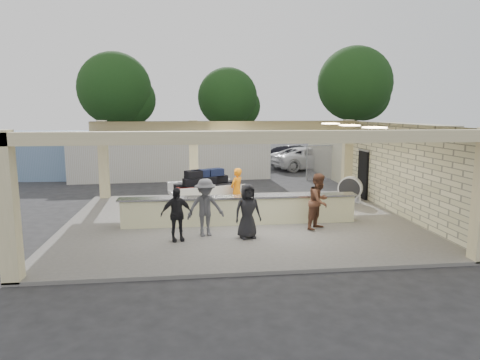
{
  "coord_description": "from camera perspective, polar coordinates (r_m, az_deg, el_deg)",
  "views": [
    {
      "loc": [
        -1.71,
        -14.76,
        3.96
      ],
      "look_at": [
        0.18,
        1.0,
        1.39
      ],
      "focal_mm": 32.0,
      "sensor_mm": 36.0,
      "label": 1
    }
  ],
  "objects": [
    {
      "name": "car_white_b",
      "position": [
        31.96,
        17.95,
        2.9
      ],
      "size": [
        4.7,
        2.62,
        1.4
      ],
      "primitive_type": "imported",
      "rotation": [
        0.0,
        0.0,
        1.34
      ],
      "color": "white",
      "rests_on": "ground"
    },
    {
      "name": "car_white_a",
      "position": [
        29.74,
        9.24,
        2.9
      ],
      "size": [
        5.79,
        3.89,
        1.51
      ],
      "primitive_type": "imported",
      "rotation": [
        0.0,
        0.0,
        1.85
      ],
      "color": "white",
      "rests_on": "ground"
    },
    {
      "name": "passenger_a",
      "position": [
        14.27,
        10.5,
        -2.81
      ],
      "size": [
        0.92,
        0.91,
        1.85
      ],
      "primitive_type": "imported",
      "rotation": [
        0.0,
        0.0,
        0.77
      ],
      "color": "brown",
      "rests_on": "pavilion"
    },
    {
      "name": "adjacent_building",
      "position": [
        27.28,
        17.5,
        3.82
      ],
      "size": [
        6.0,
        8.0,
        3.2
      ],
      "primitive_type": "cube",
      "color": "beige",
      "rests_on": "ground"
    },
    {
      "name": "container_blue",
      "position": [
        27.97,
        -26.1,
        2.99
      ],
      "size": [
        10.81,
        3.19,
        2.78
      ],
      "primitive_type": "cube",
      "rotation": [
        0.0,
        0.0,
        -0.06
      ],
      "color": "#6F89B2",
      "rests_on": "ground"
    },
    {
      "name": "tree_left",
      "position": [
        39.41,
        -15.85,
        11.23
      ],
      "size": [
        6.6,
        6.3,
        9.0
      ],
      "color": "#382619",
      "rests_on": "ground"
    },
    {
      "name": "container_white",
      "position": [
        25.37,
        -9.1,
        2.91
      ],
      "size": [
        11.47,
        2.94,
        2.46
      ],
      "primitive_type": "cube",
      "rotation": [
        0.0,
        0.0,
        0.06
      ],
      "color": "silver",
      "rests_on": "ground"
    },
    {
      "name": "tree_right",
      "position": [
        43.07,
        15.36,
        11.88
      ],
      "size": [
        7.2,
        7.0,
        10.0
      ],
      "color": "#382619",
      "rests_on": "ground"
    },
    {
      "name": "pavilion",
      "position": [
        15.76,
        0.26,
        -0.34
      ],
      "size": [
        12.01,
        10.0,
        3.55
      ],
      "color": "#625F5B",
      "rests_on": "ground"
    },
    {
      "name": "car_dark",
      "position": [
        31.31,
        7.47,
        3.21
      ],
      "size": [
        4.28,
        4.12,
        1.46
      ],
      "primitive_type": "imported",
      "rotation": [
        0.0,
        0.0,
        0.82
      ],
      "color": "black",
      "rests_on": "ground"
    },
    {
      "name": "drum_fan",
      "position": [
        18.76,
        14.48,
        -1.12
      ],
      "size": [
        1.01,
        0.84,
        1.11
      ],
      "rotation": [
        0.0,
        0.0,
        -0.6
      ],
      "color": "silver",
      "rests_on": "pavilion"
    },
    {
      "name": "luggage_cart",
      "position": [
        17.03,
        -4.74,
        -0.91
      ],
      "size": [
        3.06,
        2.38,
        1.57
      ],
      "rotation": [
        0.0,
        0.0,
        0.29
      ],
      "color": "silver",
      "rests_on": "pavilion"
    },
    {
      "name": "ground",
      "position": [
        15.37,
        -0.22,
        -5.72
      ],
      "size": [
        120.0,
        120.0,
        0.0
      ],
      "primitive_type": "plane",
      "color": "#242427",
      "rests_on": "ground"
    },
    {
      "name": "passenger_b",
      "position": [
        12.92,
        -8.47,
        -4.54
      ],
      "size": [
        1.01,
        0.56,
        1.63
      ],
      "primitive_type": "imported",
      "rotation": [
        0.0,
        0.0,
        0.24
      ],
      "color": "black",
      "rests_on": "pavilion"
    },
    {
      "name": "passenger_d",
      "position": [
        13.05,
        1.02,
        -4.16
      ],
      "size": [
        0.88,
        0.51,
        1.68
      ],
      "primitive_type": "imported",
      "rotation": [
        0.0,
        0.0,
        0.22
      ],
      "color": "black",
      "rests_on": "pavilion"
    },
    {
      "name": "baggage_counter",
      "position": [
        14.75,
        -0.0,
        -4.02
      ],
      "size": [
        8.2,
        0.58,
        0.98
      ],
      "color": "beige",
      "rests_on": "pavilion"
    },
    {
      "name": "fence",
      "position": [
        27.1,
        21.2,
        2.42
      ],
      "size": [
        12.06,
        0.06,
        2.03
      ],
      "color": "gray",
      "rests_on": "ground"
    },
    {
      "name": "tree_mid",
      "position": [
        41.13,
        -1.23,
        10.6
      ],
      "size": [
        6.0,
        5.6,
        8.0
      ],
      "color": "#382619",
      "rests_on": "ground"
    },
    {
      "name": "passenger_c",
      "position": [
        13.31,
        -4.63,
        -3.67
      ],
      "size": [
        1.23,
        0.65,
        1.8
      ],
      "primitive_type": "imported",
      "rotation": [
        0.0,
        0.0,
        0.22
      ],
      "color": "#47474C",
      "rests_on": "pavilion"
    },
    {
      "name": "baggage_handler",
      "position": [
        16.28,
        -0.45,
        -1.41
      ],
      "size": [
        0.67,
        0.7,
        1.72
      ],
      "primitive_type": "imported",
      "rotation": [
        0.0,
        0.0,
        4.0
      ],
      "color": "orange",
      "rests_on": "pavilion"
    }
  ]
}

